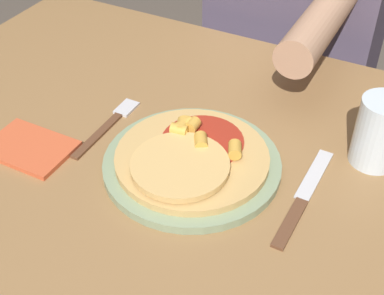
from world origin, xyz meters
The scene contains 8 objects.
dining_table centered at (0.00, 0.00, 0.66)m, with size 1.12×0.83×0.78m.
plate centered at (0.04, -0.01, 0.79)m, with size 0.27×0.27×0.01m.
pizza centered at (0.04, -0.01, 0.80)m, with size 0.24×0.24×0.04m.
fork centered at (-0.14, 0.02, 0.78)m, with size 0.03×0.18×0.00m.
knife centered at (0.21, 0.01, 0.78)m, with size 0.02×0.22×0.00m.
drinking_glass centered at (0.28, 0.14, 0.83)m, with size 0.07×0.07×0.11m.
napkin centered at (-0.21, -0.09, 0.78)m, with size 0.14×0.10×0.01m.
person_diner centered at (0.00, 0.60, 0.72)m, with size 0.39×0.52×1.22m.
Camera 1 is at (0.32, -0.55, 1.33)m, focal length 50.00 mm.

